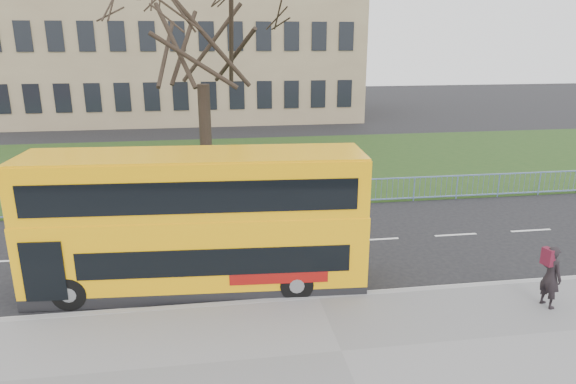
# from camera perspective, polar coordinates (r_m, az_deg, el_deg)

# --- Properties ---
(ground) EXTENTS (120.00, 120.00, 0.00)m
(ground) POSITION_cam_1_polar(r_m,az_deg,el_deg) (15.84, 2.21, -9.28)
(ground) COLOR black
(ground) RESTS_ON ground
(kerb) EXTENTS (80.00, 0.20, 0.14)m
(kerb) POSITION_cam_1_polar(r_m,az_deg,el_deg) (14.46, 3.37, -11.70)
(kerb) COLOR gray
(kerb) RESTS_ON ground
(grass_verge) EXTENTS (80.00, 15.40, 0.08)m
(grass_verge) POSITION_cam_1_polar(r_m,az_deg,el_deg) (29.22, -2.99, 3.13)
(grass_verge) COLOR #1C3A15
(grass_verge) RESTS_ON ground
(guard_railing) EXTENTS (40.00, 0.12, 1.10)m
(guard_railing) POSITION_cam_1_polar(r_m,az_deg,el_deg) (21.71, -1.00, -0.34)
(guard_railing) COLOR #6D89C3
(guard_railing) RESTS_ON ground
(bare_tree) EXTENTS (8.05, 8.05, 11.51)m
(bare_tree) POSITION_cam_1_polar(r_m,az_deg,el_deg) (23.98, -9.52, 13.93)
(bare_tree) COLOR black
(bare_tree) RESTS_ON grass_verge
(civic_building) EXTENTS (30.00, 15.00, 14.00)m
(civic_building) POSITION_cam_1_polar(r_m,az_deg,el_deg) (49.01, -11.72, 16.58)
(civic_building) COLOR #8A7557
(civic_building) RESTS_ON ground
(yellow_bus) EXTENTS (9.46, 2.82, 3.91)m
(yellow_bus) POSITION_cam_1_polar(r_m,az_deg,el_deg) (14.57, -10.10, -2.95)
(yellow_bus) COLOR #FFAF0A
(yellow_bus) RESTS_ON ground
(pedestrian) EXTENTS (0.53, 0.69, 1.70)m
(pedestrian) POSITION_cam_1_polar(r_m,az_deg,el_deg) (15.22, 27.16, -8.36)
(pedestrian) COLOR black
(pedestrian) RESTS_ON pavement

